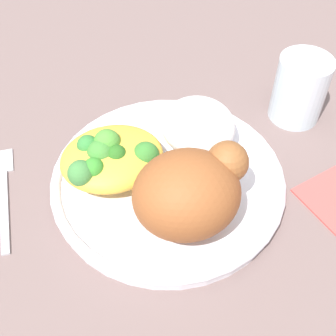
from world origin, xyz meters
name	(u,v)px	position (x,y,z in m)	size (l,w,h in m)	color
ground_plane	(168,187)	(0.00, 0.00, 0.00)	(2.00, 2.00, 0.00)	#6D5855
plate	(168,180)	(0.00, 0.00, 0.01)	(0.25, 0.25, 0.02)	white
roasted_chicken	(190,191)	(0.00, -0.06, 0.06)	(0.11, 0.09, 0.08)	brown
rice_pile	(198,126)	(0.05, 0.04, 0.05)	(0.08, 0.08, 0.05)	white
mac_cheese_with_broccoli	(110,157)	(-0.05, 0.02, 0.04)	(0.11, 0.09, 0.04)	gold
fork	(4,190)	(-0.17, 0.04, 0.00)	(0.02, 0.14, 0.01)	silver
water_glass	(300,89)	(0.18, 0.07, 0.04)	(0.06, 0.06, 0.08)	silver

